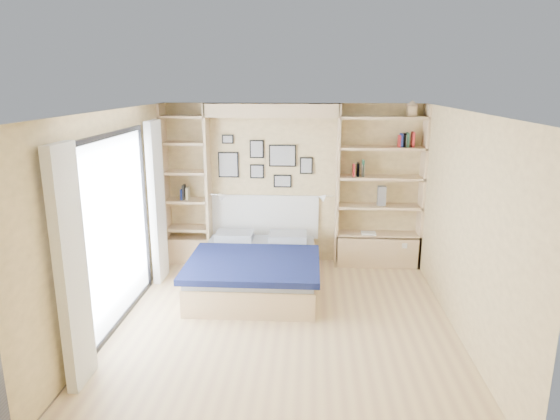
{
  "coord_description": "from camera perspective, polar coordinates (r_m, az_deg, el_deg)",
  "views": [
    {
      "loc": [
        0.29,
        -5.45,
        2.8
      ],
      "look_at": [
        -0.11,
        0.9,
        1.17
      ],
      "focal_mm": 32.0,
      "sensor_mm": 36.0,
      "label": 1
    }
  ],
  "objects": [
    {
      "name": "deck_chair",
      "position": [
        7.67,
        -28.28,
        -5.49
      ],
      "size": [
        0.56,
        0.9,
        0.88
      ],
      "rotation": [
        0.0,
        0.0,
        0.05
      ],
      "color": "tan",
      "rests_on": "ground"
    },
    {
      "name": "reading_lamps",
      "position": [
        7.66,
        -0.93,
        1.55
      ],
      "size": [
        1.92,
        0.12,
        0.15
      ],
      "color": "silver",
      "rests_on": "ground"
    },
    {
      "name": "ground",
      "position": [
        6.13,
        0.47,
        -12.81
      ],
      "size": [
        4.5,
        4.5,
        0.0
      ],
      "primitive_type": "plane",
      "color": "#DFBD80",
      "rests_on": "ground"
    },
    {
      "name": "bed",
      "position": [
        7.04,
        -2.72,
        -6.66
      ],
      "size": [
        1.74,
        2.24,
        1.07
      ],
      "color": "beige",
      "rests_on": "ground"
    },
    {
      "name": "shelf_decor",
      "position": [
        7.64,
        9.89,
        5.81
      ],
      "size": [
        3.58,
        0.23,
        2.03
      ],
      "color": "#A51E1E",
      "rests_on": "ground"
    },
    {
      "name": "room_shell",
      "position": [
        7.21,
        -1.91,
        0.53
      ],
      "size": [
        4.5,
        4.5,
        4.5
      ],
      "color": "#E9CA88",
      "rests_on": "ground"
    },
    {
      "name": "photo_gallery",
      "position": [
        7.8,
        -1.93,
        5.54
      ],
      "size": [
        1.48,
        0.02,
        0.82
      ],
      "color": "black",
      "rests_on": "ground"
    }
  ]
}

